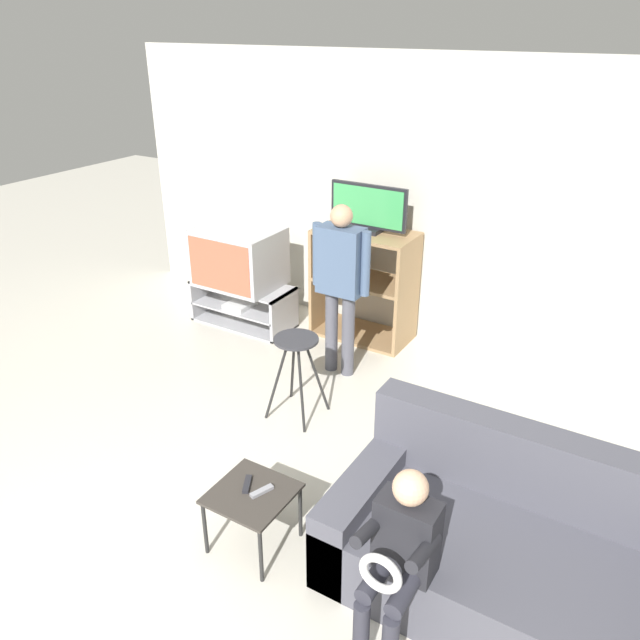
# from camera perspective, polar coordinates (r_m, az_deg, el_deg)

# --- Properties ---
(ground_plane) EXTENTS (18.00, 18.00, 0.00)m
(ground_plane) POSITION_cam_1_polar(r_m,az_deg,el_deg) (3.75, -20.91, -25.60)
(ground_plane) COLOR beige
(wall_back) EXTENTS (6.40, 0.06, 2.60)m
(wall_back) POSITION_cam_1_polar(r_m,az_deg,el_deg) (5.87, 8.90, 10.43)
(wall_back) COLOR beige
(wall_back) RESTS_ON ground_plane
(tv_stand) EXTENTS (1.04, 0.46, 0.43)m
(tv_stand) POSITION_cam_1_polar(r_m,az_deg,el_deg) (6.39, -7.04, 1.44)
(tv_stand) COLOR #A8A8AD
(tv_stand) RESTS_ON ground_plane
(television_main) EXTENTS (0.80, 0.62, 0.57)m
(television_main) POSITION_cam_1_polar(r_m,az_deg,el_deg) (6.22, -7.43, 5.74)
(television_main) COLOR #B2B2B7
(television_main) RESTS_ON tv_stand
(media_shelf) EXTENTS (0.94, 0.51, 1.07)m
(media_shelf) POSITION_cam_1_polar(r_m,az_deg,el_deg) (5.97, 4.03, 3.29)
(media_shelf) COLOR #9E7A51
(media_shelf) RESTS_ON ground_plane
(television_flat) EXTENTS (0.75, 0.20, 0.44)m
(television_flat) POSITION_cam_1_polar(r_m,az_deg,el_deg) (5.73, 4.42, 10.04)
(television_flat) COLOR black
(television_flat) RESTS_ON media_shelf
(folding_stool) EXTENTS (0.38, 0.38, 0.68)m
(folding_stool) POSITION_cam_1_polar(r_m,az_deg,el_deg) (4.73, -2.17, -3.11)
(folding_stool) COLOR black
(folding_stool) RESTS_ON ground_plane
(snack_table) EXTENTS (0.45, 0.45, 0.39)m
(snack_table) POSITION_cam_1_polar(r_m,az_deg,el_deg) (3.75, -6.22, -15.92)
(snack_table) COLOR #38332D
(snack_table) RESTS_ON ground_plane
(remote_control_black) EXTENTS (0.10, 0.14, 0.02)m
(remote_control_black) POSITION_cam_1_polar(r_m,az_deg,el_deg) (3.75, -6.68, -14.68)
(remote_control_black) COLOR #232328
(remote_control_black) RESTS_ON snack_table
(remote_control_white) EXTENTS (0.09, 0.15, 0.02)m
(remote_control_white) POSITION_cam_1_polar(r_m,az_deg,el_deg) (3.70, -5.34, -15.32)
(remote_control_white) COLOR gray
(remote_control_white) RESTS_ON snack_table
(couch) EXTENTS (1.92, 0.98, 0.84)m
(couch) POSITION_cam_1_polar(r_m,az_deg,el_deg) (3.68, 17.34, -19.79)
(couch) COLOR #4C4C56
(couch) RESTS_ON ground_plane
(person_standing_adult) EXTENTS (0.53, 0.20, 1.51)m
(person_standing_adult) POSITION_cam_1_polar(r_m,az_deg,el_deg) (5.17, 1.90, 4.07)
(person_standing_adult) COLOR #4C4C56
(person_standing_adult) RESTS_ON ground_plane
(person_seated_child) EXTENTS (0.33, 0.43, 0.98)m
(person_seated_child) POSITION_cam_1_polar(r_m,az_deg,el_deg) (3.15, 7.29, -20.21)
(person_seated_child) COLOR #2D2D38
(person_seated_child) RESTS_ON ground_plane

